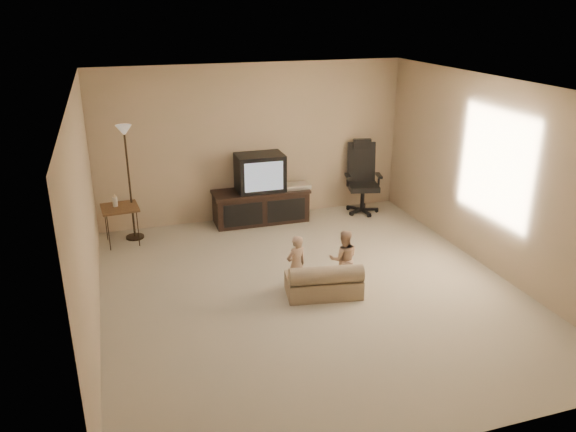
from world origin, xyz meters
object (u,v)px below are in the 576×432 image
Objects in this scene: office_chair at (362,187)px; child_sofa at (324,282)px; side_table at (119,208)px; floor_lamp at (127,157)px; toddler_right at (344,259)px; tv_stand at (261,194)px; toddler_left at (296,265)px.

child_sofa is at bearing -109.39° from office_chair.
floor_lamp reaches higher than side_table.
office_chair reaches higher than child_sofa.
office_chair is 1.26× the size of child_sofa.
office_chair is 3.86m from floor_lamp.
floor_lamp is 2.28× the size of toddler_right.
floor_lamp reaches higher than toddler_right.
tv_stand is 2.08× the size of toddler_right.
side_table is 0.75m from floor_lamp.
child_sofa is (0.07, -2.65, -0.29)m from tv_stand.
side_table reaches higher than child_sofa.
toddler_right reaches higher than child_sofa.
office_chair is 3.96m from side_table.
office_chair reaches higher than toddler_right.
toddler_left is (-2.00, -2.45, -0.05)m from office_chair.
tv_stand is at bearing 2.86° from floor_lamp.
floor_lamp is 2.25× the size of toddler_left.
floor_lamp reaches higher than office_chair.
toddler_left is (-0.24, -2.51, -0.08)m from tv_stand.
floor_lamp is at bearing -165.81° from office_chair.
side_table is 0.80× the size of child_sofa.
tv_stand is 2.54m from toddler_right.
office_chair is (1.76, -0.07, -0.03)m from tv_stand.
toddler_left is at bearing -53.61° from floor_lamp.
toddler_right is (2.40, -2.40, -0.88)m from floor_lamp.
child_sofa is (2.09, -2.55, -1.09)m from floor_lamp.
toddler_left is (-0.31, 0.14, 0.21)m from child_sofa.
tv_stand reaches higher than toddler_left.
toddler_left is (1.78, -2.41, -0.88)m from floor_lamp.
floor_lamp is at bearing -71.80° from toddler_left.
floor_lamp is at bearing -176.50° from tv_stand.
office_chair reaches higher than side_table.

